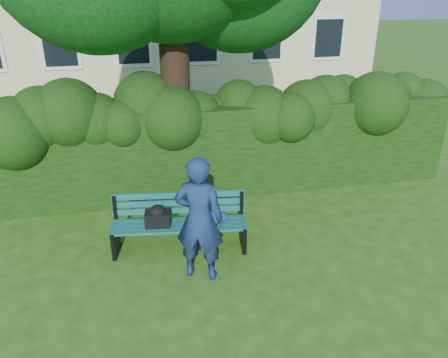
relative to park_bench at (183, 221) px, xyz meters
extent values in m
plane|color=#2D4B0F|center=(0.76, -0.14, -0.50)|extent=(80.00, 80.00, 0.00)
cube|color=white|center=(-2.84, 9.84, 1.50)|extent=(1.30, 0.08, 1.60)
cube|color=black|center=(-2.84, 9.80, 1.50)|extent=(1.05, 0.04, 1.35)
cube|color=white|center=(-0.44, 9.84, 1.50)|extent=(1.30, 0.08, 1.60)
cube|color=black|center=(-0.44, 9.80, 1.50)|extent=(1.05, 0.04, 1.35)
cube|color=white|center=(1.96, 9.84, 1.50)|extent=(1.30, 0.08, 1.60)
cube|color=black|center=(1.96, 9.80, 1.50)|extent=(1.05, 0.04, 1.35)
cube|color=white|center=(4.36, 9.84, 1.50)|extent=(1.30, 0.08, 1.60)
cube|color=black|center=(4.36, 9.80, 1.50)|extent=(1.05, 0.04, 1.35)
cube|color=white|center=(6.76, 9.84, 1.50)|extent=(1.30, 0.08, 1.60)
cube|color=black|center=(6.76, 9.80, 1.50)|extent=(1.05, 0.04, 1.35)
cube|color=black|center=(0.76, 2.06, 0.40)|extent=(10.00, 1.00, 1.80)
cylinder|color=black|center=(0.19, 2.14, 1.87)|extent=(0.54, 0.54, 4.74)
cube|color=#0F4C4C|center=(-0.09, -0.22, -0.05)|extent=(2.13, 0.37, 0.04)
cube|color=#0F4C4C|center=(-0.08, -0.10, -0.05)|extent=(2.13, 0.37, 0.04)
cube|color=#0F4C4C|center=(-0.06, 0.02, -0.05)|extent=(2.13, 0.37, 0.04)
cube|color=#0F4C4C|center=(-0.04, 0.14, -0.05)|extent=(2.13, 0.37, 0.04)
cube|color=#0F4C4C|center=(-0.03, 0.22, 0.08)|extent=(2.12, 0.31, 0.10)
cube|color=#0F4C4C|center=(-0.03, 0.23, 0.21)|extent=(2.12, 0.31, 0.10)
cube|color=#0F4C4C|center=(-0.03, 0.24, 0.34)|extent=(2.12, 0.31, 0.10)
cube|color=black|center=(-1.08, 0.09, -0.28)|extent=(0.12, 0.50, 0.44)
cube|color=black|center=(-1.04, 0.35, 0.15)|extent=(0.07, 0.07, 0.45)
cube|color=black|center=(-1.08, 0.04, -0.06)|extent=(0.11, 0.42, 0.05)
cube|color=black|center=(0.94, -0.17, -0.28)|extent=(0.12, 0.50, 0.44)
cube|color=black|center=(0.97, 0.09, 0.15)|extent=(0.07, 0.07, 0.45)
cube|color=black|center=(0.93, -0.22, -0.06)|extent=(0.11, 0.42, 0.05)
cube|color=white|center=(-0.32, -0.05, -0.02)|extent=(0.20, 0.15, 0.02)
cube|color=black|center=(-0.40, 0.01, 0.09)|extent=(0.42, 0.30, 0.24)
imported|color=navy|center=(0.14, -0.78, 0.44)|extent=(0.80, 0.67, 1.88)
camera|label=1|loc=(-0.62, -6.02, 3.47)|focal=35.00mm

